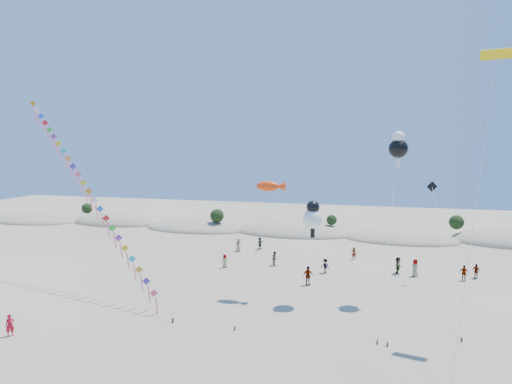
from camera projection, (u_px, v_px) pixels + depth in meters
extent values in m
ellipsoid|color=tan|center=(33.00, 221.00, 78.42)|extent=(18.00, 9.90, 2.80)
ellipsoid|color=#253714|center=(33.00, 216.00, 78.34)|extent=(14.40, 6.48, 0.72)
ellipsoid|color=tan|center=(116.00, 223.00, 76.15)|extent=(16.00, 8.80, 3.60)
ellipsoid|color=#253714|center=(116.00, 217.00, 76.05)|extent=(12.80, 5.76, 0.64)
ellipsoid|color=tan|center=(197.00, 228.00, 70.81)|extent=(17.60, 9.68, 3.00)
ellipsoid|color=#253714|center=(197.00, 224.00, 70.72)|extent=(14.08, 6.34, 0.70)
ellipsoid|color=tan|center=(293.00, 232.00, 67.48)|extent=(19.00, 10.45, 3.40)
ellipsoid|color=#253714|center=(293.00, 227.00, 67.38)|extent=(15.20, 6.84, 0.76)
ellipsoid|color=tan|center=(400.00, 240.00, 62.14)|extent=(16.40, 9.02, 2.80)
ellipsoid|color=#253714|center=(400.00, 235.00, 62.06)|extent=(13.12, 5.90, 0.66)
sphere|color=black|center=(87.00, 208.00, 77.60)|extent=(1.90, 1.90, 1.90)
sphere|color=black|center=(217.00, 216.00, 68.39)|extent=(2.20, 2.20, 2.20)
sphere|color=black|center=(332.00, 220.00, 65.85)|extent=(1.60, 1.60, 1.60)
sphere|color=black|center=(456.00, 222.00, 62.68)|extent=(2.10, 2.10, 2.10)
cube|color=#3F2D1E|center=(173.00, 320.00, 32.70)|extent=(0.12, 0.12, 0.35)
cylinder|color=silver|center=(90.00, 193.00, 40.24)|extent=(22.30, 11.82, 18.25)
cube|color=#EB4A6D|center=(154.00, 293.00, 34.17)|extent=(1.26, 0.49, 1.32)
cube|color=pink|center=(157.00, 306.00, 34.29)|extent=(0.19, 0.45, 1.55)
cube|color=#4228A3|center=(146.00, 281.00, 34.79)|extent=(1.26, 0.49, 1.32)
cube|color=pink|center=(149.00, 294.00, 34.90)|extent=(0.19, 0.45, 1.55)
cube|color=orange|center=(139.00, 270.00, 35.40)|extent=(1.26, 0.49, 1.32)
cube|color=pink|center=(142.00, 283.00, 35.52)|extent=(0.19, 0.45, 1.55)
cube|color=#1AABC7|center=(132.00, 259.00, 36.02)|extent=(1.26, 0.49, 1.32)
cube|color=pink|center=(135.00, 271.00, 36.14)|extent=(0.19, 0.45, 1.55)
cube|color=yellow|center=(125.00, 248.00, 36.64)|extent=(1.26, 0.49, 1.32)
cube|color=pink|center=(128.00, 261.00, 36.76)|extent=(0.19, 0.45, 1.55)
cube|color=purple|center=(119.00, 238.00, 37.26)|extent=(1.26, 0.49, 1.32)
cube|color=pink|center=(121.00, 250.00, 37.37)|extent=(0.19, 0.45, 1.55)
cube|color=green|center=(112.00, 228.00, 37.87)|extent=(1.26, 0.49, 1.32)
cube|color=pink|center=(115.00, 240.00, 37.99)|extent=(0.19, 0.45, 1.55)
cube|color=red|center=(106.00, 218.00, 38.49)|extent=(1.26, 0.49, 1.32)
cube|color=pink|center=(109.00, 230.00, 38.61)|extent=(0.19, 0.45, 1.55)
cube|color=blue|center=(100.00, 209.00, 39.11)|extent=(1.26, 0.49, 1.32)
cube|color=pink|center=(103.00, 221.00, 39.23)|extent=(0.19, 0.45, 1.55)
cube|color=white|center=(94.00, 200.00, 39.73)|extent=(1.26, 0.49, 1.32)
cube|color=pink|center=(97.00, 212.00, 39.84)|extent=(0.19, 0.45, 1.55)
cube|color=orange|center=(89.00, 191.00, 40.34)|extent=(1.26, 0.49, 1.32)
cube|color=pink|center=(91.00, 203.00, 40.46)|extent=(0.19, 0.45, 1.55)
cube|color=#BDC817|center=(83.00, 183.00, 40.96)|extent=(1.26, 0.49, 1.32)
cube|color=pink|center=(86.00, 194.00, 41.08)|extent=(0.19, 0.45, 1.55)
cube|color=#EB4A6D|center=(78.00, 174.00, 41.58)|extent=(1.26, 0.49, 1.32)
cube|color=pink|center=(81.00, 186.00, 41.70)|extent=(0.19, 0.45, 1.55)
cube|color=#4228A3|center=(73.00, 166.00, 42.20)|extent=(1.26, 0.49, 1.32)
cube|color=pink|center=(75.00, 177.00, 42.31)|extent=(0.19, 0.45, 1.55)
cube|color=orange|center=(68.00, 159.00, 42.82)|extent=(1.26, 0.49, 1.32)
cube|color=pink|center=(70.00, 170.00, 42.93)|extent=(0.19, 0.45, 1.55)
cube|color=#1AABC7|center=(63.00, 151.00, 43.43)|extent=(1.26, 0.49, 1.32)
cube|color=pink|center=(66.00, 162.00, 43.55)|extent=(0.19, 0.45, 1.55)
cube|color=yellow|center=(58.00, 144.00, 44.05)|extent=(1.26, 0.49, 1.32)
cube|color=pink|center=(61.00, 154.00, 44.17)|extent=(0.19, 0.45, 1.55)
cube|color=purple|center=(54.00, 137.00, 44.67)|extent=(1.26, 0.49, 1.32)
cube|color=pink|center=(56.00, 147.00, 44.78)|extent=(0.19, 0.45, 1.55)
cube|color=green|center=(49.00, 130.00, 45.29)|extent=(1.26, 0.49, 1.32)
cube|color=pink|center=(52.00, 140.00, 45.40)|extent=(0.19, 0.45, 1.55)
cube|color=red|center=(45.00, 123.00, 45.90)|extent=(1.26, 0.49, 1.32)
cube|color=pink|center=(47.00, 133.00, 46.02)|extent=(0.19, 0.45, 1.55)
cube|color=blue|center=(41.00, 116.00, 46.52)|extent=(1.26, 0.49, 1.32)
cube|color=pink|center=(43.00, 127.00, 46.64)|extent=(0.19, 0.45, 1.55)
cube|color=white|center=(37.00, 110.00, 47.14)|extent=(1.26, 0.49, 1.32)
cube|color=pink|center=(39.00, 120.00, 47.26)|extent=(0.19, 0.45, 1.55)
cube|color=orange|center=(33.00, 104.00, 47.76)|extent=(1.26, 0.49, 1.32)
cube|color=pink|center=(35.00, 114.00, 47.87)|extent=(0.19, 0.45, 1.55)
cube|color=#3F2D1E|center=(387.00, 344.00, 28.77)|extent=(0.10, 0.10, 0.30)
cylinder|color=silver|center=(319.00, 255.00, 33.53)|extent=(10.24, 8.30, 9.92)
ellipsoid|color=#F13E0C|center=(268.00, 186.00, 38.27)|extent=(2.12, 0.93, 0.93)
cone|color=#F13E0C|center=(281.00, 186.00, 37.98)|extent=(0.85, 0.85, 0.85)
cube|color=#3F2D1E|center=(235.00, 328.00, 31.31)|extent=(0.10, 0.10, 0.30)
cylinder|color=silver|center=(277.00, 270.00, 33.85)|extent=(4.76, 7.30, 7.33)
sphere|color=white|center=(313.00, 219.00, 36.38)|extent=(1.67, 1.67, 1.67)
sphere|color=black|center=(313.00, 207.00, 36.28)|extent=(1.11, 1.11, 1.11)
cube|color=black|center=(313.00, 233.00, 36.51)|extent=(0.35, 0.18, 0.80)
cube|color=#3F2D1E|center=(377.00, 342.00, 29.11)|extent=(0.10, 0.10, 0.30)
cylinder|color=silver|center=(389.00, 235.00, 33.09)|extent=(1.63, 10.10, 13.27)
sphere|color=black|center=(398.00, 149.00, 37.05)|extent=(1.64, 1.64, 1.64)
sphere|color=white|center=(399.00, 137.00, 36.95)|extent=(1.06, 1.06, 1.06)
cube|color=white|center=(398.00, 163.00, 37.18)|extent=(0.35, 0.18, 0.80)
cube|color=white|center=(390.00, 149.00, 37.22)|extent=(0.60, 0.15, 0.25)
cube|color=white|center=(407.00, 149.00, 36.87)|extent=(0.60, 0.15, 0.25)
cylinder|color=silver|center=(476.00, 203.00, 26.41)|extent=(3.89, 9.96, 19.81)
cube|color=yellow|center=(497.00, 54.00, 29.68)|extent=(2.09, 0.85, 0.73)
cube|color=black|center=(497.00, 54.00, 29.70)|extent=(2.02, 0.53, 0.19)
cube|color=#3F2D1E|center=(462.00, 340.00, 29.48)|extent=(0.10, 0.10, 0.30)
cylinder|color=silver|center=(444.00, 250.00, 36.00)|extent=(0.33, 14.47, 9.50)
cube|color=black|center=(432.00, 187.00, 42.51)|extent=(1.05, 0.31, 1.08)
imported|color=#AF0E21|center=(10.00, 325.00, 30.30)|extent=(0.65, 0.68, 1.58)
imported|color=slate|center=(275.00, 259.00, 48.42)|extent=(0.96, 1.01, 1.65)
imported|color=slate|center=(225.00, 261.00, 47.62)|extent=(0.87, 0.81, 1.50)
imported|color=slate|center=(308.00, 276.00, 41.51)|extent=(1.17, 1.00, 1.88)
imported|color=slate|center=(325.00, 266.00, 45.53)|extent=(1.15, 0.98, 1.54)
imported|color=slate|center=(398.00, 265.00, 45.28)|extent=(0.64, 1.70, 1.80)
imported|color=slate|center=(354.00, 253.00, 51.05)|extent=(0.56, 0.37, 1.50)
imported|color=slate|center=(415.00, 268.00, 44.35)|extent=(0.98, 1.06, 1.82)
imported|color=slate|center=(238.00, 245.00, 55.01)|extent=(0.91, 0.73, 1.63)
imported|color=slate|center=(464.00, 273.00, 42.91)|extent=(1.00, 0.61, 1.59)
imported|color=slate|center=(476.00, 271.00, 43.68)|extent=(0.90, 0.89, 1.52)
imported|color=slate|center=(260.00, 243.00, 56.19)|extent=(0.84, 1.56, 1.61)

